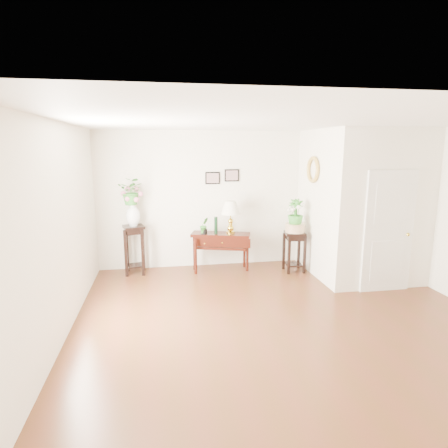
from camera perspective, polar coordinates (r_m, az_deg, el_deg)
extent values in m
cube|color=#572B18|center=(5.73, 8.97, -14.03)|extent=(6.00, 5.50, 0.02)
cube|color=white|center=(5.18, 9.97, 15.15)|extent=(6.00, 5.50, 0.02)
cube|color=white|center=(7.89, 2.94, 3.82)|extent=(6.00, 0.02, 2.80)
cube|color=white|center=(2.93, 27.51, -11.01)|extent=(6.00, 0.02, 2.80)
cube|color=white|center=(5.16, -23.93, -1.31)|extent=(0.02, 5.50, 2.80)
cube|color=white|center=(7.74, 19.95, 2.99)|extent=(1.80, 1.95, 2.80)
cube|color=silver|center=(6.96, 23.77, -1.12)|extent=(0.90, 0.05, 2.10)
cube|color=black|center=(7.71, -1.75, 7.01)|extent=(0.30, 0.02, 0.25)
cube|color=black|center=(7.77, 1.20, 7.42)|extent=(0.30, 0.02, 0.25)
torus|color=gold|center=(7.37, 13.39, 8.06)|extent=(0.07, 0.51, 0.51)
cube|color=black|center=(7.60, -0.50, -4.27)|extent=(1.23, 0.71, 0.78)
cube|color=gold|center=(7.46, 1.01, 1.26)|extent=(0.40, 0.40, 0.66)
cylinder|color=black|center=(7.45, -1.24, -0.17)|extent=(0.08, 0.08, 0.34)
imported|color=#33832B|center=(7.42, -3.05, -0.34)|extent=(0.21, 0.19, 0.31)
cube|color=black|center=(7.59, -13.45, -3.85)|extent=(0.46, 0.46, 0.97)
imported|color=#33832B|center=(7.38, -13.87, 4.79)|extent=(0.58, 0.55, 0.53)
cube|color=black|center=(7.67, 10.63, -4.17)|extent=(0.44, 0.44, 0.81)
cylinder|color=beige|center=(7.56, 10.77, -0.62)|extent=(0.43, 0.43, 0.17)
imported|color=#33832B|center=(7.50, 10.85, 1.69)|extent=(0.37, 0.37, 0.54)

